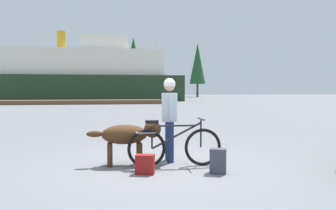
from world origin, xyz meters
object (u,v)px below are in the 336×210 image
handbag_pannier (145,164)px  bicycle (174,146)px  backpack (218,161)px  sailboat_moored (152,96)px  person_cyclist (169,112)px  ferry_boat (86,77)px  dog (129,135)px

handbag_pannier → bicycle: bearing=36.4°
backpack → sailboat_moored: bearing=84.7°
bicycle → person_cyclist: bearing=91.1°
bicycle → handbag_pannier: (-0.60, -0.44, -0.22)m
person_cyclist → ferry_boat: (-4.34, 37.27, 2.07)m
person_cyclist → ferry_boat: ferry_boat is taller
bicycle → handbag_pannier: bearing=-143.6°
bicycle → backpack: 0.91m
bicycle → ferry_boat: bearing=96.6°
dog → ferry_boat: size_ratio=0.06×
ferry_boat → sailboat_moored: (8.72, 1.71, -2.58)m
backpack → ferry_boat: (-5.01, 38.36, 2.87)m
ferry_boat → person_cyclist: bearing=-83.4°
backpack → ferry_boat: size_ratio=0.02×
ferry_boat → sailboat_moored: size_ratio=3.17×
person_cyclist → handbag_pannier: person_cyclist is taller
bicycle → dog: (-0.84, 0.29, 0.19)m
ferry_boat → sailboat_moored: bearing=11.1°
person_cyclist → handbag_pannier: 1.39m
backpack → sailboat_moored: size_ratio=0.06×
dog → ferry_boat: bearing=95.4°
backpack → ferry_boat: ferry_boat is taller
dog → handbag_pannier: (0.24, -0.73, -0.41)m
dog → ferry_boat: 37.71m
handbag_pannier → sailboat_moored: (4.96, 39.90, 0.33)m
person_cyclist → backpack: (0.67, -1.09, -0.80)m
backpack → handbag_pannier: bearing=172.6°
sailboat_moored → person_cyclist: bearing=-96.4°
handbag_pannier → sailboat_moored: 40.21m
person_cyclist → dog: bearing=-166.8°
dog → sailboat_moored: sailboat_moored is taller
bicycle → ferry_boat: ferry_boat is taller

